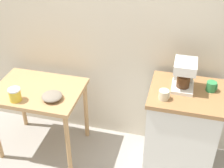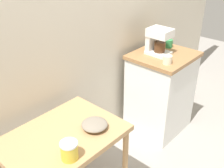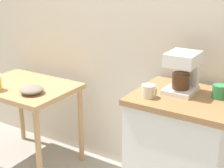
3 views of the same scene
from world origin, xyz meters
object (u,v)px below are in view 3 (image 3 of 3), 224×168
(bowl_stoneware, at_px, (32,90))
(coffee_maker, at_px, (183,70))
(mug_small_cream, at_px, (149,91))
(mug_tall_green, at_px, (220,92))

(bowl_stoneware, bearing_deg, coffee_maker, 11.90)
(bowl_stoneware, distance_m, mug_small_cream, 0.99)
(bowl_stoneware, xyz_separation_m, mug_tall_green, (1.34, 0.24, 0.17))
(bowl_stoneware, bearing_deg, mug_small_cream, 1.56)
(mug_small_cream, bearing_deg, coffee_maker, 56.81)
(mug_tall_green, bearing_deg, bowl_stoneware, -169.85)
(bowl_stoneware, height_order, coffee_maker, coffee_maker)
(bowl_stoneware, distance_m, mug_tall_green, 1.38)
(coffee_maker, bearing_deg, mug_small_cream, -123.19)
(coffee_maker, distance_m, mug_tall_green, 0.25)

